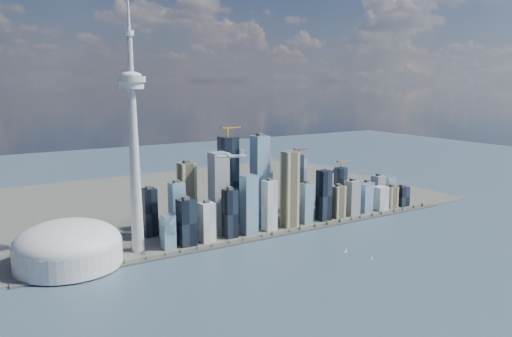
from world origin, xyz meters
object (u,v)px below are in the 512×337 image
dome_stadium (68,247)px  sailboat_west (372,258)px  airplane (231,156)px  needle_tower (134,140)px  sailboat_east (346,250)px

dome_stadium → sailboat_west: (521.67, -278.65, -36.26)m
airplane → sailboat_west: airplane is taller
needle_tower → dome_stadium: needle_tower is taller
needle_tower → airplane: needle_tower is taller
dome_stadium → airplane: (302.76, -99.26, 164.19)m
needle_tower → sailboat_east: 491.59m
sailboat_west → sailboat_east: 61.95m
airplane → sailboat_east: bearing=-12.4°
airplane → sailboat_west: bearing=-21.7°
dome_stadium → sailboat_east: 554.23m
dome_stadium → sailboat_west: size_ratio=20.21×
dome_stadium → sailboat_west: bearing=-28.1°
airplane → sailboat_east: (205.45, -118.92, -200.21)m
dome_stadium → airplane: airplane is taller
dome_stadium → sailboat_east: size_ratio=18.77×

